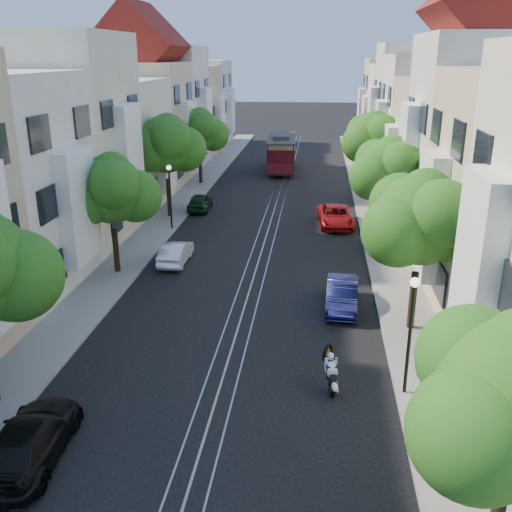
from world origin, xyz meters
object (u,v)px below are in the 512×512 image
(tree_w_b, at_px, (112,192))
(parked_car_w_far, at_px, (200,202))
(lamp_east, at_px, (411,319))
(lamp_west, at_px, (170,187))
(tree_w_c, at_px, (167,145))
(parked_car_w_near, at_px, (30,440))
(parked_car_e_far, at_px, (335,216))
(tree_e_c, at_px, (390,171))
(sportbike_rider, at_px, (330,369))
(cable_car, at_px, (281,151))
(tree_e_b, at_px, (422,221))
(tree_e_d, at_px, (374,139))
(parked_car_e_mid, at_px, (342,295))
(parked_car_w_mid, at_px, (176,253))
(tree_w_d, at_px, (200,132))

(tree_w_b, relative_size, parked_car_w_far, 1.70)
(lamp_east, relative_size, lamp_west, 1.00)
(tree_w_c, distance_m, parked_car_w_near, 25.97)
(tree_w_b, distance_m, parked_car_e_far, 15.83)
(tree_e_c, relative_size, tree_w_c, 0.92)
(tree_w_c, xyz_separation_m, sportbike_rider, (10.93, -20.87, -4.30))
(sportbike_rider, xyz_separation_m, parked_car_w_near, (-8.48, -4.61, -0.11))
(tree_e_c, bearing_deg, tree_w_b, -157.38)
(parked_car_e_far, bearing_deg, lamp_west, -173.73)
(lamp_west, bearing_deg, cable_car, 74.49)
(tree_e_b, distance_m, tree_w_c, 21.53)
(cable_car, height_order, parked_car_w_far, cable_car)
(tree_e_d, relative_size, parked_car_e_mid, 1.73)
(tree_w_c, height_order, cable_car, tree_w_c)
(tree_e_d, xyz_separation_m, parked_car_w_near, (-11.95, -31.48, -4.20))
(parked_car_e_mid, bearing_deg, cable_car, 101.05)
(parked_car_e_mid, bearing_deg, parked_car_w_near, -126.30)
(tree_w_b, xyz_separation_m, parked_car_w_mid, (2.63, 1.89, -3.80))
(tree_w_d, bearing_deg, tree_e_d, -19.15)
(cable_car, bearing_deg, tree_w_c, -112.67)
(tree_e_b, distance_m, parked_car_w_near, 15.79)
(sportbike_rider, xyz_separation_m, parked_car_e_far, (0.61, 20.04, -0.12))
(parked_car_e_mid, bearing_deg, tree_e_b, -31.06)
(sportbike_rider, bearing_deg, tree_e_d, 73.45)
(sportbike_rider, xyz_separation_m, parked_car_w_far, (-9.24, 23.01, -0.15))
(tree_e_d, distance_m, parked_car_w_near, 33.94)
(cable_car, distance_m, parked_car_e_far, 19.44)
(parked_car_e_mid, height_order, parked_car_e_far, parked_car_e_far)
(tree_w_b, distance_m, sportbike_rider, 15.17)
(parked_car_w_near, bearing_deg, tree_e_b, -145.85)
(tree_e_c, bearing_deg, tree_w_d, 131.99)
(tree_e_b, bearing_deg, cable_car, 102.88)
(tree_w_d, relative_size, sportbike_rider, 3.75)
(parked_car_w_mid, bearing_deg, tree_w_c, -73.89)
(tree_e_d, bearing_deg, parked_car_w_far, -163.10)
(tree_e_c, distance_m, cable_car, 24.35)
(tree_e_b, height_order, tree_e_d, tree_e_d)
(tree_w_d, height_order, parked_car_e_mid, tree_w_d)
(tree_e_d, height_order, parked_car_w_mid, tree_e_d)
(tree_e_d, xyz_separation_m, tree_w_c, (-14.40, -6.00, 0.20))
(tree_e_b, xyz_separation_m, parked_car_w_far, (-12.71, 18.14, -4.11))
(tree_w_b, bearing_deg, parked_car_w_near, -80.41)
(tree_e_d, height_order, parked_car_w_near, tree_e_d)
(parked_car_w_far, bearing_deg, tree_e_d, -163.70)
(tree_e_b, relative_size, tree_w_b, 1.07)
(cable_car, distance_m, parked_car_w_mid, 27.37)
(tree_e_b, height_order, cable_car, tree_e_b)
(tree_w_c, bearing_deg, parked_car_w_mid, -73.93)
(lamp_east, relative_size, parked_car_w_mid, 1.15)
(tree_e_b, relative_size, parked_car_e_far, 1.42)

